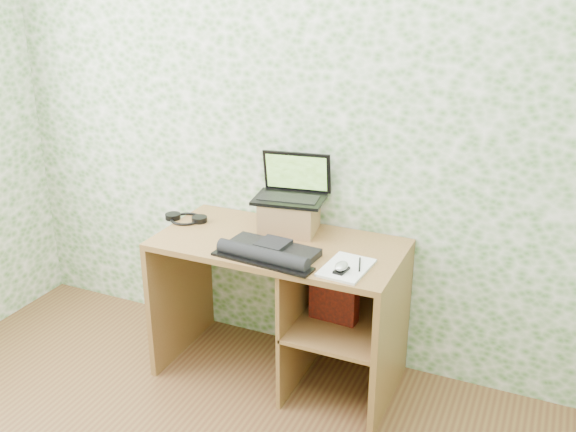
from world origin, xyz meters
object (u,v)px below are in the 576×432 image
at_px(desk, 296,291).
at_px(laptop, 292,188).
at_px(riser, 289,216).
at_px(keyboard, 268,252).
at_px(notepad, 347,268).

relative_size(desk, laptop, 3.20).
distance_m(riser, keyboard, 0.32).
xyz_separation_m(keyboard, notepad, (0.37, 0.02, -0.02)).
bearing_deg(notepad, desk, 155.22).
distance_m(keyboard, notepad, 0.37).
height_order(laptop, keyboard, laptop).
bearing_deg(laptop, desk, -69.43).
bearing_deg(desk, keyboard, -104.13).
bearing_deg(keyboard, laptop, 100.72).
relative_size(desk, riser, 4.44).
relative_size(desk, keyboard, 2.40).
bearing_deg(notepad, riser, 148.37).
xyz_separation_m(laptop, notepad, (0.41, -0.33, -0.21)).
relative_size(riser, keyboard, 0.54).
bearing_deg(desk, laptop, 119.40).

